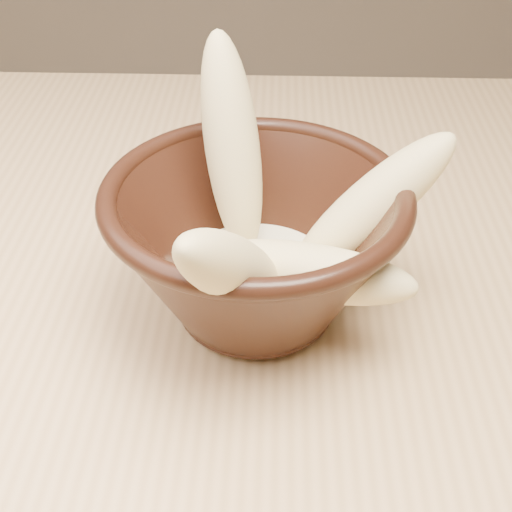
% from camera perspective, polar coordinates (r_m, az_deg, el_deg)
% --- Properties ---
extents(table, '(1.20, 0.80, 0.75)m').
position_cam_1_polar(table, '(0.72, 16.36, -4.98)').
color(table, tan).
rests_on(table, ground).
extents(bowl, '(0.23, 0.23, 0.12)m').
position_cam_1_polar(bowl, '(0.54, 0.00, 0.90)').
color(bowl, black).
rests_on(bowl, table).
extents(milk_puddle, '(0.13, 0.13, 0.02)m').
position_cam_1_polar(milk_puddle, '(0.56, -0.00, -1.64)').
color(milk_puddle, '#F8EFC8').
rests_on(milk_puddle, bowl).
extents(banana_upright, '(0.08, 0.10, 0.18)m').
position_cam_1_polar(banana_upright, '(0.55, -1.91, 8.74)').
color(banana_upright, '#EBD48B').
rests_on(banana_upright, bowl).
extents(banana_right, '(0.15, 0.07, 0.14)m').
position_cam_1_polar(banana_right, '(0.54, 9.20, 3.93)').
color(banana_right, '#EBD48B').
rests_on(banana_right, bowl).
extents(banana_across, '(0.17, 0.09, 0.05)m').
position_cam_1_polar(banana_across, '(0.51, 4.13, -1.26)').
color(banana_across, '#EBD48B').
rests_on(banana_across, bowl).
extents(banana_front, '(0.09, 0.16, 0.15)m').
position_cam_1_polar(banana_front, '(0.45, -1.84, -1.05)').
color(banana_front, '#EBD48B').
rests_on(banana_front, bowl).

